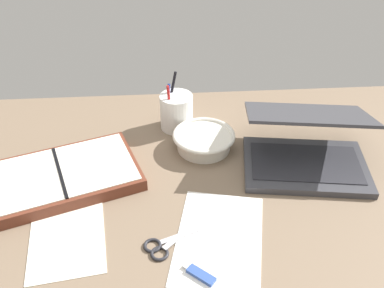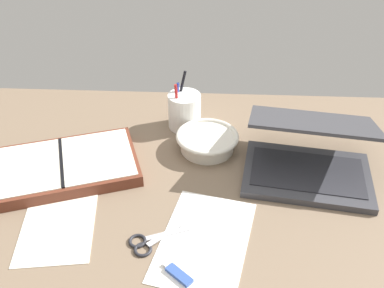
% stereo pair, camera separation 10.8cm
% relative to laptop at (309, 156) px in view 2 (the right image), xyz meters
% --- Properties ---
extents(desk_top, '(1.40, 1.00, 0.02)m').
position_rel_laptop_xyz_m(desk_top, '(-0.27, -0.10, -0.06)').
color(desk_top, '#75604C').
rests_on(desk_top, ground).
extents(laptop, '(0.35, 0.33, 0.16)m').
position_rel_laptop_xyz_m(laptop, '(0.00, 0.00, 0.00)').
color(laptop, '#38383D').
rests_on(laptop, desk_top).
extents(bowl, '(0.17, 0.17, 0.05)m').
position_rel_laptop_xyz_m(bowl, '(-0.26, 0.08, -0.02)').
color(bowl, silver).
rests_on(bowl, desk_top).
extents(pen_cup, '(0.09, 0.09, 0.17)m').
position_rel_laptop_xyz_m(pen_cup, '(-0.33, 0.19, 0.00)').
color(pen_cup, white).
rests_on(pen_cup, desk_top).
extents(planner, '(0.43, 0.34, 0.04)m').
position_rel_laptop_xyz_m(planner, '(-0.62, -0.04, -0.03)').
color(planner, brown).
rests_on(planner, desk_top).
extents(scissors, '(0.13, 0.11, 0.01)m').
position_rel_laptop_xyz_m(scissors, '(-0.38, -0.26, -0.05)').
color(scissors, '#B7B7BC').
rests_on(scissors, desk_top).
extents(paper_sheet_front, '(0.24, 0.31, 0.00)m').
position_rel_laptop_xyz_m(paper_sheet_front, '(-0.26, -0.25, -0.05)').
color(paper_sheet_front, white).
rests_on(paper_sheet_front, desk_top).
extents(paper_sheet_beside_planner, '(0.19, 0.26, 0.00)m').
position_rel_laptop_xyz_m(paper_sheet_beside_planner, '(-0.58, -0.21, -0.05)').
color(paper_sheet_beside_planner, silver).
rests_on(paper_sheet_beside_planner, desk_top).
extents(usb_drive, '(0.07, 0.06, 0.01)m').
position_rel_laptop_xyz_m(usb_drive, '(-0.30, -0.34, -0.04)').
color(usb_drive, '#33519E').
rests_on(usb_drive, desk_top).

